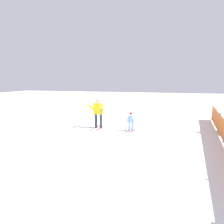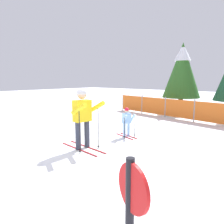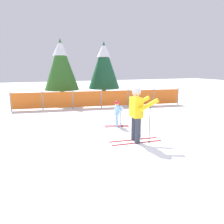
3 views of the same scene
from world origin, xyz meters
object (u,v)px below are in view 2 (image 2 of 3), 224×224
skier_adult (83,113)px  skier_child (127,120)px  safety_fence (194,111)px  conifer_far (182,69)px

skier_adult → skier_child: (0.15, 1.81, -0.44)m
skier_child → safety_fence: size_ratio=0.11×
skier_adult → skier_child: bearing=90.9°
safety_fence → skier_adult: bearing=-99.0°
skier_child → conifer_far: conifer_far is taller
skier_child → skier_adult: bearing=-78.1°
skier_child → safety_fence: (0.77, 4.02, -0.06)m
skier_adult → safety_fence: (0.92, 5.83, -0.50)m
conifer_far → skier_adult: bearing=-84.5°
skier_adult → skier_child: 1.87m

